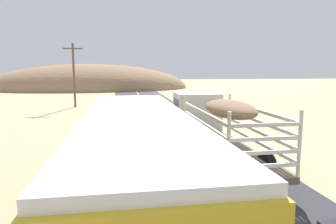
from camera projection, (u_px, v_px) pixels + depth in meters
The scene contains 4 objects.
livestock_truck at pixel (207, 118), 15.49m from camera, with size 2.53×9.70×3.02m.
bus at pixel (137, 169), 7.64m from camera, with size 2.54×10.00×3.21m.
power_pole_mid at pixel (74, 73), 33.36m from camera, with size 2.20×0.24×7.22m.
distant_hill at pixel (89, 88), 67.07m from camera, with size 44.81×26.29×11.03m, color #957553.
Camera 1 is at (-2.75, -6.15, 4.31)m, focal length 31.51 mm.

